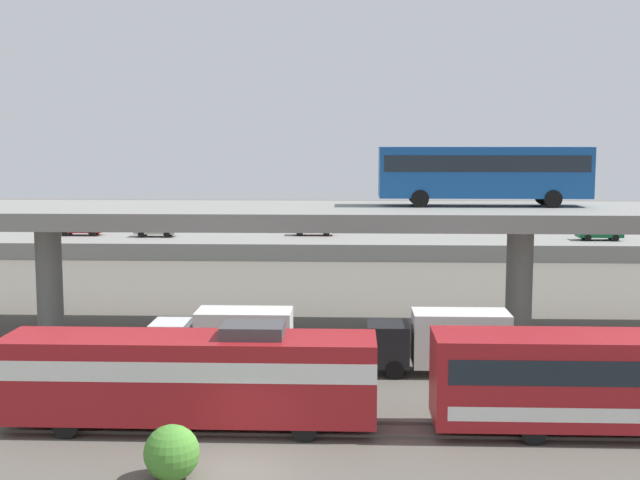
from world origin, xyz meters
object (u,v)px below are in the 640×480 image
train_locomotive (172,373)px  parked_car_3 (313,228)px  service_truck_west (226,338)px  parked_car_2 (80,228)px  service_truck_east (442,340)px  parked_car_1 (155,229)px  transit_bus_on_overpass (484,170)px  parked_car_0 (599,232)px

train_locomotive → parked_car_3: (3.03, 52.83, 0.18)m
service_truck_west → parked_car_2: (-21.52, 43.82, 0.73)m
service_truck_east → parked_car_1: bearing=-60.7°
transit_bus_on_overpass → parked_car_2: 50.11m
train_locomotive → service_truck_east: (11.36, 8.16, -0.56)m
parked_car_0 → parked_car_1: 43.59m
train_locomotive → transit_bus_on_overpass: bearing=-130.6°
parked_car_0 → service_truck_east: bearing=-115.1°
service_truck_west → service_truck_east: 10.46m
transit_bus_on_overpass → parked_car_1: (-27.26, 34.03, -7.14)m
service_truck_west → transit_bus_on_overpass: bearing=-147.0°
parked_car_3 → parked_car_1: bearing=-173.6°
parked_car_3 → service_truck_west: bearing=-92.7°
train_locomotive → parked_car_3: train_locomotive is taller
parked_car_2 → parked_car_1: bearing=-6.7°
service_truck_west → service_truck_east: (10.46, 0.00, 0.00)m
parked_car_0 → parked_car_1: bearing=178.3°
service_truck_east → train_locomotive: bearing=35.7°
service_truck_west → parked_car_2: size_ratio=1.53×
parked_car_2 → service_truck_east: bearing=-53.9°
train_locomotive → parked_car_1: (-12.70, 51.05, 0.18)m
transit_bus_on_overpass → parked_car_0: 37.25m
parked_car_0 → parked_car_3: bearing=173.7°
parked_car_1 → parked_car_3: bearing=6.4°
train_locomotive → parked_car_3: bearing=-93.3°
parked_car_1 → parked_car_2: bearing=173.3°
parked_car_0 → train_locomotive: bearing=-121.8°
parked_car_3 → transit_bus_on_overpass: bearing=-72.1°
service_truck_east → parked_car_2: parked_car_2 is taller
transit_bus_on_overpass → train_locomotive: bearing=-130.6°
transit_bus_on_overpass → service_truck_west: transit_bus_on_overpass is taller
train_locomotive → parked_car_1: size_ratio=3.73×
service_truck_east → parked_car_2: (-31.98, 43.82, 0.73)m
transit_bus_on_overpass → parked_car_3: 38.29m
service_truck_east → parked_car_0: bearing=-115.1°
parked_car_2 → transit_bus_on_overpass: bearing=-44.8°
parked_car_0 → parked_car_2: same height
parked_car_2 → parked_car_3: same height
parked_car_3 → parked_car_0: bearing=-6.3°
service_truck_east → parked_car_2: size_ratio=1.53×
transit_bus_on_overpass → service_truck_east: bearing=-109.9°
transit_bus_on_overpass → parked_car_1: bearing=128.7°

